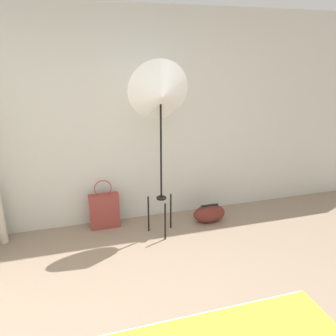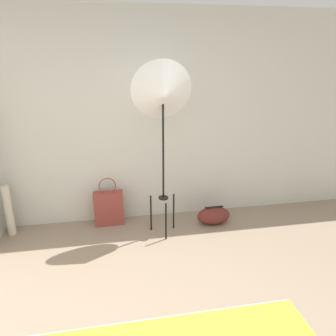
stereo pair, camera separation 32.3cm
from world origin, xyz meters
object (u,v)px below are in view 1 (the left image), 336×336
object	(u,v)px
photo_umbrella	(161,95)
tote_bag	(104,210)
duffel_bag	(209,214)
paper_roll	(0,218)

from	to	relation	value
photo_umbrella	tote_bag	world-z (taller)	photo_umbrella
photo_umbrella	tote_bag	size ratio (longest dim) A/B	3.19
photo_umbrella	tote_bag	bearing A→B (deg)	153.15
photo_umbrella	duffel_bag	distance (m)	1.68
photo_umbrella	paper_roll	bearing A→B (deg)	170.62
photo_umbrella	paper_roll	xyz separation A→B (m)	(-1.81, 0.30, -1.34)
tote_bag	photo_umbrella	bearing A→B (deg)	-26.85
tote_bag	duffel_bag	size ratio (longest dim) A/B	1.49
photo_umbrella	paper_roll	size ratio (longest dim) A/B	3.24
tote_bag	paper_roll	world-z (taller)	tote_bag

